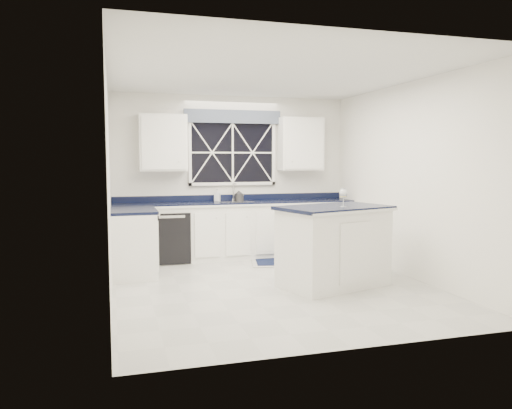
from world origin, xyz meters
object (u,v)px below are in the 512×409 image
object	(u,v)px
dishwasher	(170,236)
kettle	(239,196)
faucet	(234,191)
wine_glass	(343,194)
island	(334,246)
soap_bottle	(217,195)

from	to	relation	value
dishwasher	kettle	distance (m)	1.31
faucet	wine_glass	distance (m)	2.61
kettle	wine_glass	xyz separation A→B (m)	(0.77, -2.35, 0.18)
dishwasher	wine_glass	xyz separation A→B (m)	(1.93, -2.28, 0.79)
island	dishwasher	bearing A→B (deg)	114.18
dishwasher	soap_bottle	xyz separation A→B (m)	(0.82, 0.22, 0.63)
island	soap_bottle	world-z (taller)	soap_bottle
dishwasher	wine_glass	distance (m)	3.09
island	wine_glass	distance (m)	0.70
wine_glass	soap_bottle	world-z (taller)	wine_glass
kettle	soap_bottle	size ratio (longest dim) A/B	1.18
island	wine_glass	bearing A→B (deg)	-81.97
dishwasher	faucet	distance (m)	1.31
island	kettle	world-z (taller)	kettle
kettle	soap_bottle	distance (m)	0.37
faucet	soap_bottle	world-z (taller)	faucet
kettle	soap_bottle	world-z (taller)	soap_bottle
faucet	kettle	xyz separation A→B (m)	(0.06, -0.13, -0.08)
soap_bottle	dishwasher	bearing A→B (deg)	-165.04
faucet	soap_bottle	distance (m)	0.28
dishwasher	kettle	xyz separation A→B (m)	(1.16, 0.07, 0.61)
dishwasher	soap_bottle	world-z (taller)	soap_bottle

